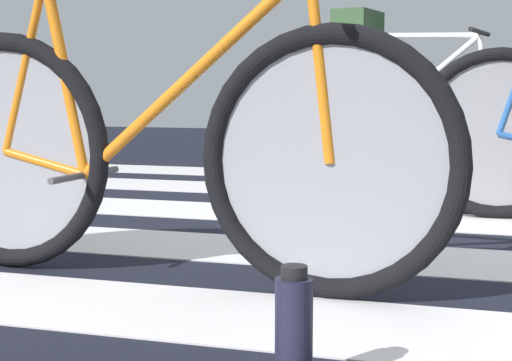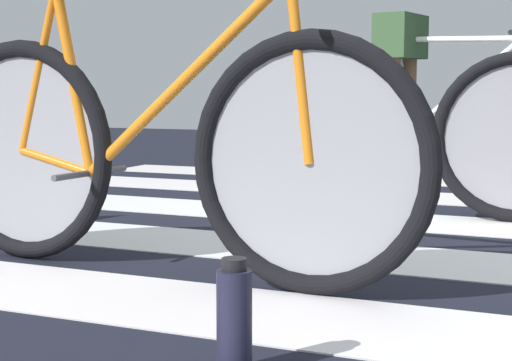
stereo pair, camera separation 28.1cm
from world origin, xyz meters
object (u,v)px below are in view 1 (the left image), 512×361
at_px(bicycle_3_of_3, 404,113).
at_px(cyclist_3_of_3, 358,68).
at_px(bicycle_1_of_3, 153,147).
at_px(water_bottle, 294,331).

distance_m(bicycle_3_of_3, cyclist_3_of_3, 0.42).
relative_size(bicycle_3_of_3, cyclist_3_of_3, 1.66).
xyz_separation_m(bicycle_1_of_3, cyclist_3_of_3, (0.07, 3.05, 0.29)).
bearing_deg(cyclist_3_of_3, water_bottle, -71.83).
xyz_separation_m(bicycle_3_of_3, cyclist_3_of_3, (-0.31, 0.06, 0.29)).
relative_size(bicycle_1_of_3, water_bottle, 7.50).
bearing_deg(bicycle_1_of_3, water_bottle, -44.69).
height_order(bicycle_1_of_3, water_bottle, bicycle_1_of_3).
xyz_separation_m(bicycle_1_of_3, bicycle_3_of_3, (0.38, 2.99, 0.00)).
bearing_deg(water_bottle, cyclist_3_of_3, 97.73).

